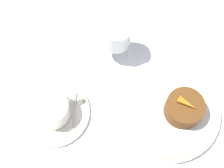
{
  "coord_description": "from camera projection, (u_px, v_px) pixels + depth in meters",
  "views": [
    {
      "loc": [
        -0.23,
        -0.16,
        0.67
      ],
      "look_at": [
        -0.09,
        0.08,
        0.04
      ],
      "focal_mm": 50.0,
      "sensor_mm": 36.0,
      "label": 1
    }
  ],
  "objects": [
    {
      "name": "carrot_garnish",
      "position": [
        187.0,
        103.0,
        0.65
      ],
      "size": [
        0.03,
        0.04,
        0.02
      ],
      "color": "orange",
      "rests_on": "dessert_cake"
    },
    {
      "name": "dinner_plate",
      "position": [
        166.0,
        109.0,
        0.7
      ],
      "size": [
        0.24,
        0.24,
        0.01
      ],
      "color": "white",
      "rests_on": "ground_plane"
    },
    {
      "name": "dessert_cake",
      "position": [
        184.0,
        108.0,
        0.67
      ],
      "size": [
        0.08,
        0.08,
        0.05
      ],
      "color": "#563314",
      "rests_on": "dinner_plate"
    },
    {
      "name": "saucer",
      "position": [
        54.0,
        112.0,
        0.7
      ],
      "size": [
        0.16,
        0.16,
        0.01
      ],
      "color": "white",
      "rests_on": "ground_plane"
    },
    {
      "name": "ground_plane",
      "position": [
        164.0,
        101.0,
        0.72
      ],
      "size": [
        3.0,
        3.0,
        0.0
      ],
      "primitive_type": "plane",
      "color": "white"
    },
    {
      "name": "wine_glass",
      "position": [
        116.0,
        36.0,
        0.7
      ],
      "size": [
        0.07,
        0.07,
        0.11
      ],
      "color": "silver",
      "rests_on": "ground_plane"
    },
    {
      "name": "coffee_cup",
      "position": [
        51.0,
        109.0,
        0.67
      ],
      "size": [
        0.11,
        0.08,
        0.05
      ],
      "color": "white",
      "rests_on": "saucer"
    },
    {
      "name": "fork",
      "position": [
        221.0,
        67.0,
        0.75
      ],
      "size": [
        0.06,
        0.19,
        0.01
      ],
      "color": "silver",
      "rests_on": "ground_plane"
    },
    {
      "name": "spoon",
      "position": [
        75.0,
        103.0,
        0.7
      ],
      "size": [
        0.06,
        0.09,
        0.0
      ],
      "color": "silver",
      "rests_on": "saucer"
    }
  ]
}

